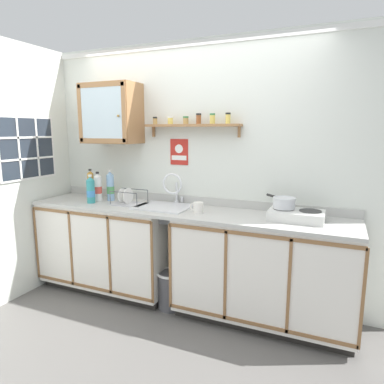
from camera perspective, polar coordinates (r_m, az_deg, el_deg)
name	(u,v)px	position (r m, az deg, el deg)	size (l,w,h in m)	color
floor	(162,323)	(3.29, -4.95, -20.88)	(6.19, 6.19, 0.00)	#565451
back_wall	(194,171)	(3.47, 0.27, 3.45)	(3.79, 0.07, 2.55)	silver
lower_cabinet_run	(108,247)	(3.82, -13.78, -8.81)	(1.45, 0.59, 0.93)	black
lower_cabinet_run_right	(263,272)	(3.16, 11.79, -12.85)	(1.57, 0.59, 0.93)	black
countertop	(181,211)	(3.25, -1.92, -3.18)	(3.15, 0.61, 0.03)	#B2B2AD
backsplash	(192,200)	(3.49, 0.04, -1.32)	(3.15, 0.02, 0.08)	#B2B2AD
sink	(165,208)	(3.37, -4.44, -2.59)	(0.52, 0.47, 0.44)	silver
hot_plate_stove	(296,215)	(2.98, 16.94, -3.72)	(0.44, 0.28, 0.09)	silver
saucepan	(284,202)	(3.00, 15.01, -1.67)	(0.28, 0.27, 0.09)	silver
bottle_juice_amber_0	(91,185)	(3.88, -16.48, 1.09)	(0.07, 0.07, 0.33)	gold
bottle_opaque_white_1	(98,188)	(3.74, -15.34, 0.67)	(0.08, 0.08, 0.31)	white
bottle_water_blue_2	(110,187)	(3.74, -13.40, 0.84)	(0.08, 0.08, 0.33)	#8CB7E0
bottle_detergent_teal_3	(91,191)	(3.66, -16.48, 0.23)	(0.08, 0.08, 0.29)	teal
dish_rack	(128,201)	(3.51, -10.55, -1.49)	(0.34, 0.22, 0.17)	#B2B2B7
mug	(198,208)	(3.10, 1.02, -2.60)	(0.13, 0.09, 0.10)	white
wall_cabinet	(111,114)	(3.71, -13.27, 12.55)	(0.59, 0.35, 0.60)	#996B42
spice_shelf	(193,124)	(3.35, 0.10, 11.25)	(0.97, 0.14, 0.22)	#996B42
warning_sign	(179,152)	(3.49, -2.15, 6.63)	(0.19, 0.01, 0.26)	#B2261E
window	(27,148)	(3.91, -25.68, 6.59)	(0.03, 0.68, 0.65)	#262D38
trash_bin	(170,289)	(3.43, -3.62, -15.77)	(0.27, 0.27, 0.37)	#4C4C51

